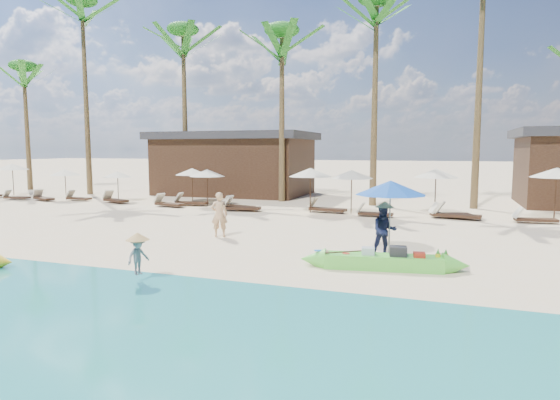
% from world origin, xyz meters
% --- Properties ---
extents(ground, '(240.00, 240.00, 0.00)m').
position_xyz_m(ground, '(0.00, 0.00, 0.00)').
color(ground, beige).
rests_on(ground, ground).
extents(wet_sand_strip, '(240.00, 4.50, 0.01)m').
position_xyz_m(wet_sand_strip, '(0.00, -5.00, 0.00)').
color(wet_sand_strip, tan).
rests_on(wet_sand_strip, ground).
extents(green_canoe, '(4.86, 1.10, 0.62)m').
position_xyz_m(green_canoe, '(4.47, -0.12, 0.21)').
color(green_canoe, '#5AD942').
rests_on(green_canoe, ground).
extents(tourist, '(0.70, 0.59, 1.62)m').
position_xyz_m(tourist, '(-1.66, 2.56, 0.81)').
color(tourist, tan).
rests_on(tourist, ground).
extents(vendor_green, '(0.87, 0.76, 1.51)m').
position_xyz_m(vendor_green, '(4.30, 1.43, 0.76)').
color(vendor_green, '#161C3C').
rests_on(vendor_green, ground).
extents(vendor_yellow, '(0.48, 0.65, 0.89)m').
position_xyz_m(vendor_yellow, '(-0.86, -3.26, 0.63)').
color(vendor_yellow, gray).
rests_on(vendor_yellow, ground).
extents(blue_umbrella, '(2.07, 2.07, 2.23)m').
position_xyz_m(blue_umbrella, '(4.44, 1.59, 2.02)').
color(blue_umbrella, '#99999E').
rests_on(blue_umbrella, ground).
extents(resort_parasol_0, '(2.10, 2.10, 2.16)m').
position_xyz_m(resort_parasol_0, '(-22.07, 11.77, 1.95)').
color(resort_parasol_0, '#3A2618').
rests_on(resort_parasol_0, ground).
extents(resort_parasol_1, '(1.85, 1.85, 1.91)m').
position_xyz_m(resort_parasol_1, '(-16.27, 10.48, 1.72)').
color(resort_parasol_1, '#3A2618').
rests_on(resort_parasol_1, ground).
extents(lounger_1_left, '(1.69, 0.80, 0.55)m').
position_xyz_m(lounger_1_left, '(-19.34, 9.50, 0.18)').
color(lounger_1_left, '#3A2618').
rests_on(lounger_1_left, ground).
extents(lounger_1_right, '(1.86, 1.11, 0.61)m').
position_xyz_m(lounger_1_right, '(-17.30, 9.66, 0.20)').
color(lounger_1_right, '#3A2618').
rests_on(lounger_1_right, ground).
extents(resort_parasol_2, '(1.76, 1.76, 1.82)m').
position_xyz_m(resort_parasol_2, '(-12.63, 10.86, 1.64)').
color(resort_parasol_2, '#3A2618').
rests_on(resort_parasol_2, ground).
extents(lounger_2_left, '(1.65, 0.54, 0.56)m').
position_xyz_m(lounger_2_left, '(-15.31, 10.41, 0.19)').
color(lounger_2_left, '#3A2618').
rests_on(lounger_2_left, ground).
extents(resort_parasol_3, '(1.96, 1.96, 2.02)m').
position_xyz_m(resort_parasol_3, '(-8.14, 11.90, 1.82)').
color(resort_parasol_3, '#3A2618').
rests_on(resort_parasol_3, ground).
extents(lounger_3_left, '(1.96, 1.15, 0.64)m').
position_xyz_m(lounger_3_left, '(-12.35, 10.15, 0.21)').
color(lounger_3_left, '#3A2618').
rests_on(lounger_3_left, ground).
extents(lounger_3_right, '(1.94, 0.92, 0.63)m').
position_xyz_m(lounger_3_right, '(-8.33, 9.56, 0.21)').
color(lounger_3_right, '#3A2618').
rests_on(lounger_3_right, ground).
extents(resort_parasol_4, '(1.98, 1.98, 2.04)m').
position_xyz_m(resort_parasol_4, '(-6.49, 10.67, 1.84)').
color(resort_parasol_4, '#3A2618').
rests_on(resort_parasol_4, ground).
extents(lounger_4_left, '(1.93, 0.79, 0.64)m').
position_xyz_m(lounger_4_left, '(-7.49, 10.42, 0.21)').
color(lounger_4_left, '#3A2618').
rests_on(lounger_4_left, ground).
extents(lounger_4_right, '(2.00, 0.91, 0.65)m').
position_xyz_m(lounger_4_right, '(-3.86, 9.22, 0.22)').
color(lounger_4_right, '#3A2618').
rests_on(lounger_4_right, ground).
extents(resort_parasol_5, '(2.16, 2.16, 2.22)m').
position_xyz_m(resort_parasol_5, '(-0.34, 9.92, 2.00)').
color(resort_parasol_5, '#3A2618').
rests_on(resort_parasol_5, ground).
extents(lounger_5_left, '(1.90, 0.97, 0.62)m').
position_xyz_m(lounger_5_left, '(-4.29, 9.85, 0.21)').
color(lounger_5_left, '#3A2618').
rests_on(lounger_5_left, ground).
extents(resort_parasol_6, '(2.08, 2.08, 2.15)m').
position_xyz_m(resort_parasol_6, '(1.67, 10.15, 1.93)').
color(resort_parasol_6, '#3A2618').
rests_on(resort_parasol_6, ground).
extents(lounger_6_left, '(1.99, 0.83, 0.66)m').
position_xyz_m(lounger_6_left, '(0.36, 10.16, 0.22)').
color(lounger_6_left, '#3A2618').
rests_on(lounger_6_left, ground).
extents(lounger_6_right, '(1.68, 0.57, 0.56)m').
position_xyz_m(lounger_6_right, '(2.82, 9.49, 0.19)').
color(lounger_6_right, '#3A2618').
rests_on(lounger_6_right, ground).
extents(resort_parasol_7, '(2.15, 2.15, 2.21)m').
position_xyz_m(resort_parasol_7, '(5.53, 11.35, 2.00)').
color(resort_parasol_7, '#3A2618').
rests_on(resort_parasol_7, ground).
extents(lounger_7_left, '(1.93, 1.14, 0.63)m').
position_xyz_m(lounger_7_left, '(6.12, 10.25, 0.21)').
color(lounger_7_left, '#3A2618').
rests_on(lounger_7_left, ground).
extents(lounger_7_right, '(2.06, 0.93, 0.67)m').
position_xyz_m(lounger_7_right, '(6.45, 9.96, 0.23)').
color(lounger_7_right, '#3A2618').
rests_on(lounger_7_right, ground).
extents(resort_parasol_8, '(2.26, 2.26, 2.33)m').
position_xyz_m(resort_parasol_8, '(10.67, 11.48, 2.10)').
color(resort_parasol_8, '#3A2618').
rests_on(resort_parasol_8, ground).
extents(lounger_8_left, '(1.80, 0.75, 0.59)m').
position_xyz_m(lounger_8_left, '(9.54, 9.83, 0.20)').
color(lounger_8_left, '#3A2618').
rests_on(lounger_8_left, ground).
extents(palm_0, '(2.08, 2.08, 9.90)m').
position_xyz_m(palm_0, '(-24.62, 15.48, 8.11)').
color(palm_0, brown).
rests_on(palm_0, ground).
extents(palm_1, '(2.08, 2.08, 13.60)m').
position_xyz_m(palm_1, '(-17.59, 14.06, 10.82)').
color(palm_1, brown).
rests_on(palm_1, ground).
extents(palm_2, '(2.08, 2.08, 11.33)m').
position_xyz_m(palm_2, '(-10.45, 15.08, 9.18)').
color(palm_2, brown).
rests_on(palm_2, ground).
extents(palm_3, '(2.08, 2.08, 10.52)m').
position_xyz_m(palm_3, '(-3.36, 14.27, 8.58)').
color(palm_3, brown).
rests_on(palm_3, ground).
extents(palm_4, '(2.08, 2.08, 11.70)m').
position_xyz_m(palm_4, '(2.15, 14.01, 9.45)').
color(palm_4, brown).
rests_on(palm_4, ground).
extents(pavilion_west, '(10.80, 6.60, 4.30)m').
position_xyz_m(pavilion_west, '(-8.00, 17.50, 2.19)').
color(pavilion_west, '#3A2618').
rests_on(pavilion_west, ground).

